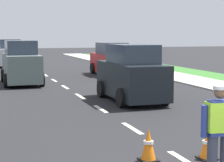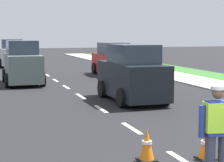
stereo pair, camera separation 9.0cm
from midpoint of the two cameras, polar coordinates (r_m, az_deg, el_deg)
ground_plane at (r=25.82m, az=-9.05°, el=0.87°), size 96.00×96.00×0.00m
lane_center_line at (r=29.96m, az=-10.27°, el=1.64°), size 0.14×46.40×0.01m
road_worker at (r=7.26m, az=15.00°, el=-6.46°), size 0.77×0.36×1.67m
traffic_cone_near at (r=8.33m, az=5.21°, el=-8.87°), size 0.36×0.36×0.66m
traffic_cone_far at (r=8.62m, az=13.29°, el=-8.63°), size 0.36×0.36×0.61m
car_outgoing_ahead at (r=15.43m, az=3.00°, el=0.85°), size 1.87×3.90×2.15m
car_oncoming_third at (r=32.98m, az=-13.76°, el=3.71°), size 1.99×4.17×2.12m
car_parked_far at (r=25.29m, az=0.20°, el=2.95°), size 1.91×3.98×2.01m
car_oncoming_second at (r=21.22m, az=-12.28°, el=2.35°), size 1.90×4.01×2.21m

